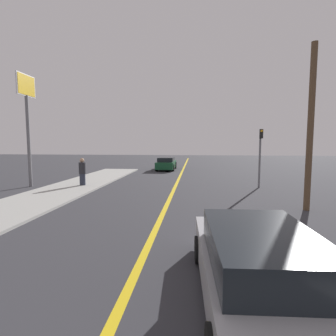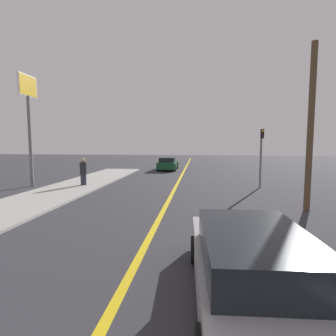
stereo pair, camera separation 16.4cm
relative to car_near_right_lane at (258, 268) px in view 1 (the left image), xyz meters
The scene contains 8 objects.
road_center_line 12.31m from the car_near_right_lane, 100.69° to the left, with size 0.20×60.00×0.01m.
sidewalk_left 11.47m from the car_near_right_lane, 137.54° to the left, with size 3.38×27.30×0.10m.
car_near_right_lane is the anchor object (origin of this frame).
car_ahead_center 22.38m from the car_near_right_lane, 100.21° to the left, with size 1.85×4.43×1.28m.
pedestrian_mid_group 13.80m from the car_near_right_lane, 125.61° to the left, with size 0.41×0.41×1.68m.
traffic_light 12.35m from the car_near_right_lane, 76.65° to the left, with size 0.18×0.40×3.53m.
roadside_sign 16.28m from the car_near_right_lane, 135.96° to the left, with size 0.20×1.71×6.84m.
utility_pole 7.94m from the car_near_right_lane, 62.49° to the left, with size 0.24×0.24×6.59m.
Camera 1 is at (1.22, 1.61, 2.72)m, focal length 28.00 mm.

